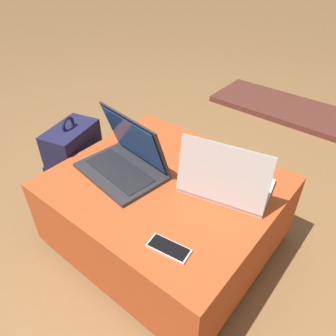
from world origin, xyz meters
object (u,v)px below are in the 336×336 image
laptop_near (125,160)px  laptop_far (225,181)px  cell_phone (169,248)px  backpack (75,165)px

laptop_near → laptop_far: (0.41, 0.15, -0.00)m
cell_phone → backpack: (-0.83, 0.22, -0.17)m
laptop_near → cell_phone: (0.42, -0.22, -0.05)m
laptop_far → laptop_near: bearing=7.7°
laptop_near → backpack: laptop_near is taller
laptop_far → backpack: laptop_far is taller
backpack → laptop_near: bearing=75.3°
laptop_near → laptop_far: bearing=27.9°
backpack → cell_phone: bearing=60.3°
laptop_near → cell_phone: 0.48m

